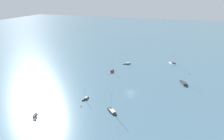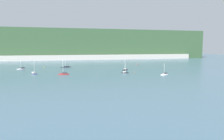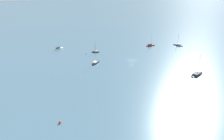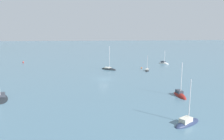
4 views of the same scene
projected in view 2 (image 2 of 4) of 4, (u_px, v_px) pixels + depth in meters
ground_plane at (97, 70)px, 141.03m from camera, size 600.00×600.00×0.00m
hillside_ridge at (74, 45)px, 291.48m from camera, size 338.80×81.46×36.53m
shore_town_strip at (78, 58)px, 250.61m from camera, size 287.98×6.00×5.85m
sailboat_0 at (165, 75)px, 117.70m from camera, size 6.37×4.11×7.11m
sailboat_1 at (125, 70)px, 141.99m from camera, size 6.65×6.86×10.54m
sailboat_2 at (66, 67)px, 161.53m from camera, size 9.43×6.20×10.12m
sailboat_3 at (64, 74)px, 119.29m from camera, size 6.32×1.85×9.25m
sailboat_4 at (21, 69)px, 148.14m from camera, size 6.86×7.06×9.65m
sailboat_5 at (125, 73)px, 126.29m from camera, size 4.83×2.89×6.88m
sailboat_6 at (34, 74)px, 120.92m from camera, size 4.75×6.34×8.55m
mooring_buoy_0 at (44, 67)px, 161.23m from camera, size 0.61×0.61×0.61m
mooring_buoy_1 at (138, 64)px, 187.28m from camera, size 0.72×0.72×0.72m
mooring_buoy_2 at (134, 72)px, 128.48m from camera, size 0.50×0.50×0.50m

